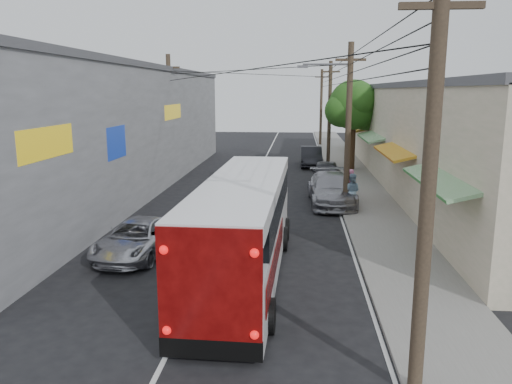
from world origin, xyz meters
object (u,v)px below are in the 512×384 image
at_px(coach_bus, 244,226).
at_px(parked_suv, 331,189).
at_px(parked_car_far, 311,157).
at_px(parked_car_mid, 326,173).
at_px(pedestrian_far, 351,191).
at_px(jeepney, 138,238).
at_px(pedestrian_near, 351,184).

bearing_deg(coach_bus, parked_suv, 73.32).
bearing_deg(parked_suv, parked_car_far, 90.87).
distance_m(parked_car_mid, pedestrian_far, 6.98).
relative_size(coach_bus, jeepney, 2.42).
bearing_deg(pedestrian_far, parked_car_far, -66.21).
relative_size(parked_car_far, pedestrian_far, 2.61).
distance_m(jeepney, pedestrian_far, 11.08).
relative_size(coach_bus, parked_car_far, 2.39).
xyz_separation_m(coach_bus, parked_car_mid, (3.40, 15.91, -0.88)).
height_order(parked_car_mid, parked_car_far, parked_car_far).
relative_size(parked_suv, parked_car_far, 1.21).
distance_m(parked_suv, parked_car_mid, 5.46).
bearing_deg(pedestrian_near, pedestrian_far, 102.86).
relative_size(coach_bus, pedestrian_near, 6.95).
relative_size(jeepney, parked_suv, 0.82).
bearing_deg(parked_car_mid, parked_car_far, 99.42).
height_order(coach_bus, pedestrian_near, coach_bus).
distance_m(parked_suv, pedestrian_far, 1.72).
relative_size(coach_bus, parked_car_mid, 2.52).
relative_size(jeepney, pedestrian_far, 2.58).
height_order(coach_bus, pedestrian_far, coach_bus).
relative_size(parked_suv, pedestrian_near, 3.52).
height_order(parked_car_mid, pedestrian_near, pedestrian_near).
bearing_deg(parked_suv, parked_car_mid, 87.74).
xyz_separation_m(jeepney, parked_car_mid, (7.41, 14.27, 0.11)).
height_order(jeepney, parked_car_mid, parked_car_mid).
xyz_separation_m(parked_car_mid, parked_car_far, (-0.73, 7.85, 0.01)).
bearing_deg(jeepney, parked_car_far, 79.35).
bearing_deg(parked_suv, pedestrian_near, 42.12).
bearing_deg(parked_car_mid, coach_bus, -97.93).
distance_m(jeepney, pedestrian_near, 13.06).
xyz_separation_m(parked_car_far, pedestrian_far, (1.60, -14.77, 0.24)).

